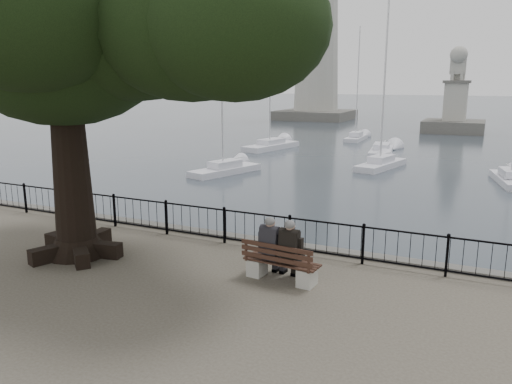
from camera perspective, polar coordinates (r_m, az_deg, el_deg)
The scene contains 14 objects.
harbor at distance 14.67m, azimuth 0.83°, elevation -7.64°, with size 260.00×260.00×1.20m.
railing at distance 13.90m, azimuth 0.00°, elevation -4.19°, with size 22.06×0.06×1.00m.
bench at distance 11.74m, azimuth 2.82°, elevation -8.58°, with size 1.85×0.70×0.96m.
person_left at distance 11.82m, azimuth 1.91°, elevation -6.55°, with size 0.46×0.78×1.52m.
person_right at distance 11.60m, azimuth 4.15°, elevation -6.95°, with size 0.46×0.78×1.52m.
tree at distance 13.22m, azimuth -18.43°, elevation 18.51°, with size 11.31×7.90×9.23m.
lighthouse at distance 75.74m, azimuth 7.08°, elevation 18.24°, with size 10.21×10.21×31.18m.
lion_monument at distance 59.68m, azimuth 21.76°, elevation 8.61°, with size 6.35×6.35×9.27m.
sailboat_a at distance 30.70m, azimuth -3.56°, elevation 2.65°, with size 2.83×5.19×9.09m.
sailboat_b at distance 33.63m, azimuth 14.09°, elevation 3.22°, with size 2.55×5.34×10.59m.
sailboat_c at distance 31.05m, azimuth 27.09°, elevation 1.39°, with size 2.23×4.98×8.78m.
sailboat_e at distance 41.83m, azimuth 1.75°, elevation 5.47°, with size 2.95×6.24×14.48m.
sailboat_f at distance 40.11m, azimuth 14.13°, elevation 4.72°, with size 2.25×5.79×12.04m.
sailboat_h at distance 49.08m, azimuth 11.36°, elevation 6.21°, with size 1.42×4.78×10.60m.
Camera 1 is at (5.63, -9.56, 4.57)m, focal length 35.00 mm.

